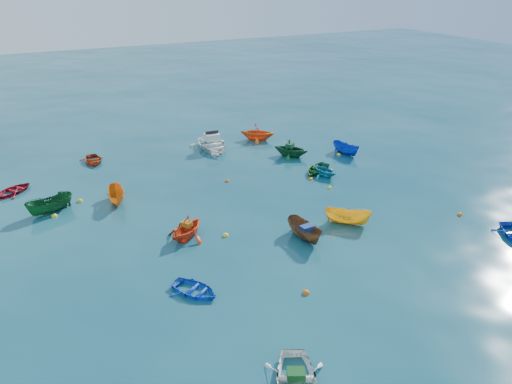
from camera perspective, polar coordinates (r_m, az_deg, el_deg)
name	(u,v)px	position (r m, az deg, el deg)	size (l,w,h in m)	color
ground	(293,228)	(30.67, 4.22, -4.14)	(160.00, 160.00, 0.00)	#0A384A
dinghy_blue_sw	(195,293)	(25.17, -7.00, -11.34)	(1.84, 2.58, 0.53)	blue
sampan_brown_mid	(305,238)	(29.63, 5.57, -5.29)	(1.13, 3.00, 1.16)	brown
dinghy_orange_w	(187,237)	(29.87, -7.88, -5.15)	(2.41, 2.80, 1.47)	red
sampan_yellow_mid	(347,224)	(31.62, 10.39, -3.57)	(1.08, 2.88, 1.11)	yellow
dinghy_green_e	(317,172)	(39.14, 6.99, 2.30)	(2.06, 2.88, 0.60)	#135418
dinghy_cyan_se	(324,176)	(38.51, 7.77, 1.87)	(1.96, 2.27, 1.20)	teal
dinghy_red_nw	(15,192)	(39.26, -25.80, -0.02)	(1.89, 2.64, 0.55)	#9F0D19
sampan_orange_n	(117,202)	(35.14, -15.55, -1.13)	(1.08, 2.87, 1.11)	orange
dinghy_green_n	(291,156)	(42.22, 3.99, 4.10)	(2.53, 2.93, 1.54)	#124F28
sampan_blue_far	(346,154)	(43.35, 10.20, 4.32)	(1.06, 2.81, 1.09)	#0D2FA3
dinghy_red_far	(93,162)	(42.89, -18.09, 3.24)	(1.95, 2.72, 0.57)	#9D2C0D
dinghy_orange_far	(258,140)	(46.22, 0.18, 5.99)	(2.68, 3.11, 1.64)	#F15516
sampan_green_far	(51,212)	(35.13, -22.35, -2.15)	(1.18, 3.13, 1.21)	#114C22
motorboat_white	(212,149)	(43.97, -5.00, 4.91)	(3.29, 4.60, 1.55)	white
tarp_green_a	(296,374)	(20.19, 4.61, -20.05)	(0.70, 0.53, 0.34)	#124A1A
tarp_blue_a	(307,228)	(29.17, 5.80, -4.15)	(0.67, 0.51, 0.32)	navy
tarp_orange_a	(187,224)	(29.49, -7.93, -3.63)	(0.58, 0.44, 0.28)	#B76412
tarp_green_b	(290,145)	(41.93, 3.90, 5.34)	(0.74, 0.56, 0.36)	#104225
buoy_or_a	(306,293)	(25.05, 5.72, -11.46)	(0.37, 0.37, 0.37)	#E2580C
buoy_ye_a	(226,236)	(29.80, -3.49, -5.03)	(0.37, 0.37, 0.37)	yellow
buoy_or_b	(460,215)	(34.69, 22.26, -2.48)	(0.34, 0.34, 0.34)	#DD5C0C
buoy_ye_b	(80,202)	(36.00, -19.47, -1.04)	(0.38, 0.38, 0.38)	yellow
buoy_or_c	(111,193)	(36.69, -16.25, -0.10)	(0.35, 0.35, 0.35)	orange
buoy_ye_c	(330,188)	(36.39, 8.40, 0.45)	(0.32, 0.32, 0.32)	yellow
buoy_or_d	(311,180)	(37.67, 6.25, 1.43)	(0.33, 0.33, 0.33)	orange
buoy_ye_d	(54,216)	(34.48, -22.05, -2.60)	(0.38, 0.38, 0.38)	yellow
buoy_or_e	(227,181)	(37.16, -3.32, 1.21)	(0.31, 0.31, 0.31)	#E34C0C
buoy_ye_e	(339,155)	(42.99, 9.45, 4.20)	(0.33, 0.33, 0.33)	yellow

